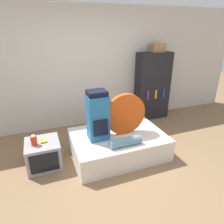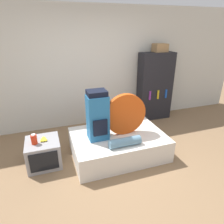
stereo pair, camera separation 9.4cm
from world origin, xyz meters
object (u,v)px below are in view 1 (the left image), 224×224
Objects in this scene: tent_bag at (125,114)px; bookshelf at (152,86)px; backpack at (98,116)px; sleeping_roll at (125,142)px; television at (44,154)px; cardboard_box at (157,48)px; canister at (34,141)px.

tent_bag is 1.76m from bookshelf.
backpack is 0.61m from sleeping_roll.
tent_bag is 1.51m from television.
cardboard_box is at bearing 22.41° from television.
bookshelf reaches higher than canister.
canister is at bearing -159.15° from television.
tent_bag reaches higher than canister.
sleeping_roll is at bearing -131.99° from bookshelf.
television is 3.29× the size of canister.
tent_bag is at bearing -0.20° from backpack.
tent_bag is 2.40× the size of cardboard_box.
backpack is at bearing -3.48° from canister.
canister is at bearing -157.65° from cardboard_box.
bookshelf is at bearing 43.41° from tent_bag.
bookshelf is (1.28, 1.21, 0.05)m from tent_bag.
tent_bag is 0.45× the size of bookshelf.
tent_bag is at bearing -2.42° from canister.
television is at bearing 173.55° from backpack.
sleeping_roll is 0.94× the size of television.
backpack is at bearing -6.45° from television.
television is at bearing 20.85° from canister.
television is (-0.92, 0.10, -0.58)m from backpack.
bookshelf is (2.69, 1.10, 0.59)m from television.
canister is 0.55× the size of cardboard_box.
backpack is 4.95× the size of canister.
backpack is at bearing 130.47° from sleeping_roll.
sleeping_roll is 2.55m from cardboard_box.
television is at bearing 158.45° from sleeping_roll.
cardboard_box is at bearing 25.19° from bookshelf.
television is 0.34× the size of bookshelf.
backpack is at bearing -146.01° from cardboard_box.
television is (-1.41, 0.11, -0.54)m from tent_bag.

